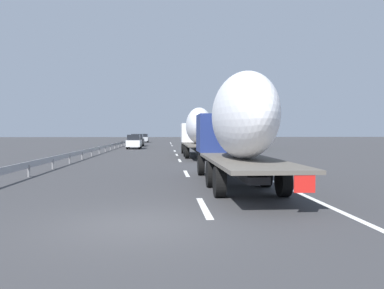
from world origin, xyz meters
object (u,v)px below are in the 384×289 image
car_black_suv (137,140)px  road_sign (208,132)px  truck_lead (198,129)px  car_silver_hatch (144,138)px  car_white_van (134,142)px  truck_trailing (238,125)px

car_black_suv → road_sign: (-7.31, -10.34, 1.22)m
truck_lead → car_silver_hatch: truck_lead is taller
car_silver_hatch → road_sign: bearing=-161.1°
truck_lead → car_black_suv: size_ratio=3.02×
car_black_suv → car_silver_hatch: car_black_suv is taller
road_sign → car_white_van: bearing=102.5°
truck_lead → road_sign: 19.28m
car_silver_hatch → car_white_van: car_white_van is taller
car_black_suv → road_sign: 12.72m
car_white_van → truck_lead: bearing=-157.3°
truck_lead → road_sign: (19.03, -3.10, -0.28)m
car_white_van → road_sign: size_ratio=1.43×
truck_trailing → road_sign: truck_trailing is taller
car_black_suv → road_sign: bearing=-125.2°
car_black_suv → car_silver_hatch: bearing=0.6°
road_sign → truck_trailing: bearing=175.4°
truck_trailing → car_silver_hatch: size_ratio=2.80×
car_white_van → road_sign: 10.43m
truck_trailing → car_white_van: 36.89m
car_silver_hatch → car_white_van: size_ratio=0.97×
truck_lead → truck_trailing: bearing=-180.0°
truck_trailing → road_sign: size_ratio=3.89×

